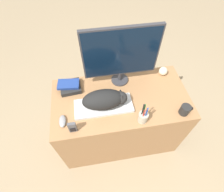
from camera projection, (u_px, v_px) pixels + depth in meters
name	position (u px, v px, depth m)	size (l,w,h in m)	color
ground_plane	(123.00, 160.00, 1.91)	(12.00, 12.00, 0.00)	#998466
desk	(119.00, 119.00, 1.79)	(1.18, 0.61, 0.74)	#9E7047
keyboard	(104.00, 106.00, 1.43)	(0.48, 0.19, 0.02)	silver
cat	(105.00, 99.00, 1.36)	(0.36, 0.17, 0.16)	black
monitor	(121.00, 54.00, 1.37)	(0.62, 0.15, 0.54)	#333338
computer_mouse	(62.00, 121.00, 1.35)	(0.05, 0.11, 0.03)	gray
coffee_mug	(185.00, 110.00, 1.37)	(0.11, 0.08, 0.09)	black
pen_cup	(143.00, 117.00, 1.32)	(0.07, 0.07, 0.22)	#B2A893
baseball	(163.00, 71.00, 1.63)	(0.08, 0.08, 0.08)	beige
phone	(72.00, 127.00, 1.27)	(0.06, 0.02, 0.11)	#4C4C51
book_stack	(70.00, 86.00, 1.53)	(0.20, 0.18, 0.06)	black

